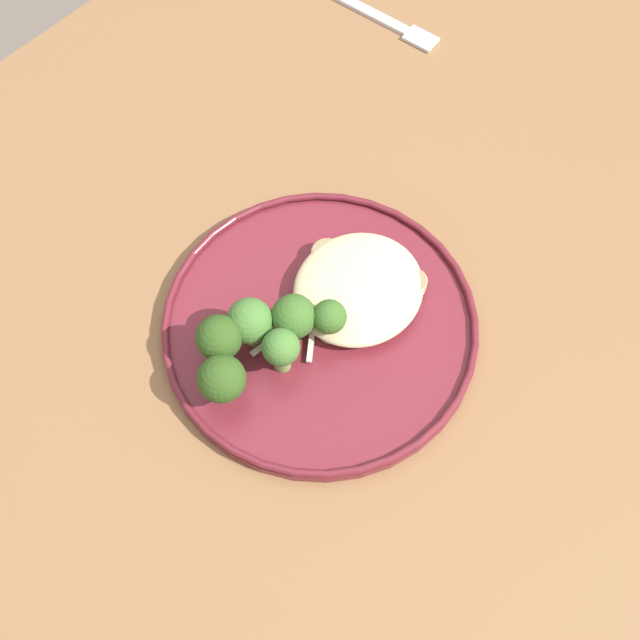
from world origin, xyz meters
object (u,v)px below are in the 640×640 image
seared_scallop_rear_pale (369,251)px  seared_scallop_center_golden (348,300)px  dinner_plate (320,326)px  broccoli_floret_right_tilted (330,319)px  broccoli_floret_rear_charred (281,349)px  seared_scallop_large_seared (375,305)px  seared_scallop_front_small (412,283)px  broccoli_floret_split_head (219,339)px  seared_scallop_tilted_round (327,255)px  dinner_fork (372,14)px  seared_scallop_half_hidden (311,288)px  broccoli_floret_center_pile (250,322)px  seared_scallop_on_noodles (356,279)px  broccoli_floret_tall_stalk (294,317)px  broccoli_floret_front_edge (222,379)px

seared_scallop_rear_pale → seared_scallop_center_golden: seared_scallop_center_golden is taller
dinner_plate → broccoli_floret_right_tilted: (-0.00, -0.01, 0.03)m
broccoli_floret_right_tilted → broccoli_floret_rear_charred: 0.05m
seared_scallop_large_seared → seared_scallop_front_small: 0.04m
broccoli_floret_rear_charred → broccoli_floret_split_head: bearing=125.1°
seared_scallop_front_small → broccoli_floret_rear_charred: size_ratio=0.49×
broccoli_floret_right_tilted → seared_scallop_tilted_round: bearing=44.0°
seared_scallop_large_seared → dinner_fork: bearing=41.5°
seared_scallop_half_hidden → dinner_fork: size_ratio=0.12×
seared_scallop_center_golden → dinner_fork: (0.30, 0.24, -0.02)m
seared_scallop_rear_pale → broccoli_floret_rear_charred: broccoli_floret_rear_charred is taller
broccoli_floret_center_pile → seared_scallop_tilted_round: bearing=4.2°
seared_scallop_on_noodles → broccoli_floret_right_tilted: size_ratio=0.43×
seared_scallop_half_hidden → broccoli_floret_right_tilted: size_ratio=0.43×
seared_scallop_large_seared → broccoli_floret_center_pile: (-0.10, 0.06, 0.03)m
broccoli_floret_center_pile → broccoli_floret_tall_stalk: 0.04m
seared_scallop_tilted_round → broccoli_floret_right_tilted: size_ratio=0.57×
seared_scallop_on_noodles → broccoli_floret_split_head: (-0.14, 0.04, 0.03)m
broccoli_floret_rear_charred → broccoli_floret_center_pile: size_ratio=0.92×
seared_scallop_tilted_round → seared_scallop_on_noodles: (-0.00, -0.04, 0.00)m
seared_scallop_tilted_round → broccoli_floret_center_pile: bearing=-175.8°
seared_scallop_front_small → dinner_fork: seared_scallop_front_small is taller
seared_scallop_rear_pale → seared_scallop_half_hidden: bearing=168.9°
seared_scallop_half_hidden → seared_scallop_rear_pale: bearing=-11.1°
seared_scallop_tilted_round → broccoli_floret_right_tilted: broccoli_floret_right_tilted is taller
seared_scallop_rear_pale → seared_scallop_front_small: seared_scallop_front_small is taller
seared_scallop_on_noodles → seared_scallop_front_small: bearing=-52.1°
seared_scallop_on_noodles → broccoli_floret_split_head: bearing=165.1°
seared_scallop_front_small → seared_scallop_half_hidden: bearing=135.6°
dinner_plate → broccoli_floret_split_head: 0.10m
dinner_plate → broccoli_floret_rear_charred: size_ratio=5.32×
seared_scallop_large_seared → dinner_fork: seared_scallop_large_seared is taller
seared_scallop_half_hidden → broccoli_floret_split_head: 0.11m
seared_scallop_tilted_round → seared_scallop_half_hidden: size_ratio=1.34×
seared_scallop_front_small → seared_scallop_rear_pale: bearing=90.8°
seared_scallop_large_seared → broccoli_floret_front_edge: (-0.15, 0.04, 0.02)m
dinner_plate → seared_scallop_rear_pale: bearing=10.4°
seared_scallop_front_small → dinner_fork: 0.37m
broccoli_floret_front_edge → dinner_plate: bearing=-7.1°
dinner_plate → seared_scallop_rear_pale: size_ratio=12.58×
dinner_plate → broccoli_floret_center_pile: size_ratio=4.90×
broccoli_floret_rear_charred → broccoli_floret_tall_stalk: 0.03m
dinner_plate → broccoli_floret_tall_stalk: 0.04m
dinner_plate → seared_scallop_rear_pale: 0.09m
broccoli_floret_rear_charred → broccoli_floret_front_edge: 0.06m
seared_scallop_rear_pale → seared_scallop_tilted_round: same height
broccoli_floret_rear_charred → broccoli_floret_center_pile: bearing=90.8°
seared_scallop_large_seared → seared_scallop_on_noodles: bearing=74.4°
seared_scallop_rear_pale → broccoli_floret_split_head: size_ratio=0.38×
seared_scallop_half_hidden → dinner_fork: 0.38m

